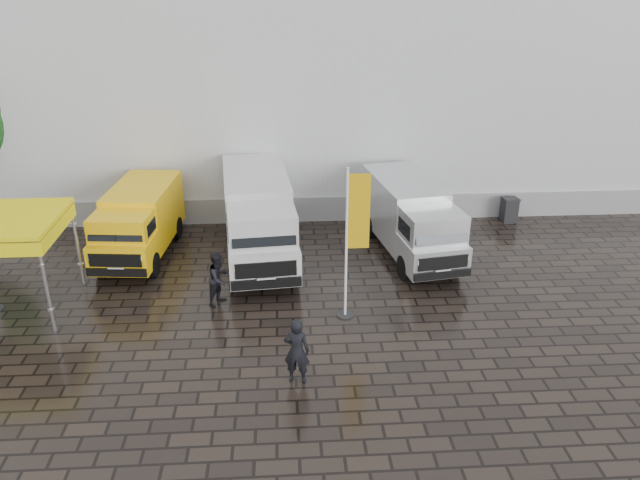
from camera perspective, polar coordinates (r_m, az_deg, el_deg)
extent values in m
plane|color=black|center=(17.91, 2.11, -7.77)|extent=(120.00, 120.00, 0.00)
cube|color=silver|center=(31.56, 3.14, 17.67)|extent=(44.00, 16.00, 12.00)
cube|color=gray|center=(25.03, 4.94, 2.97)|extent=(44.00, 0.15, 1.00)
cylinder|color=silver|center=(20.93, -21.30, -0.39)|extent=(0.10, 0.10, 2.75)
cylinder|color=silver|center=(18.50, -23.72, -4.00)|extent=(0.10, 0.10, 2.75)
cube|color=yellow|center=(19.67, -27.02, 1.73)|extent=(3.05, 3.05, 0.12)
cylinder|color=black|center=(18.36, 2.31, -6.85)|extent=(0.50, 0.50, 0.04)
cylinder|color=white|center=(17.32, 2.43, -0.49)|extent=(0.07, 0.07, 4.51)
cube|color=#D39C0B|center=(16.97, 3.59, 2.59)|extent=(0.60, 0.03, 2.16)
cube|color=black|center=(25.88, 16.91, 2.68)|extent=(0.62, 0.62, 0.98)
imported|color=black|center=(15.25, -2.15, -10.09)|extent=(0.71, 0.55, 1.75)
imported|color=black|center=(18.87, -9.21, -3.49)|extent=(0.96, 1.01, 1.64)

